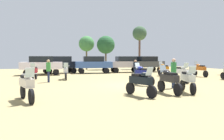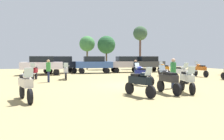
{
  "view_description": "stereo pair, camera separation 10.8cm",
  "coord_description": "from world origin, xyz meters",
  "px_view_note": "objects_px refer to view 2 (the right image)",
  "views": [
    {
      "loc": [
        -6.62,
        -14.22,
        1.92
      ],
      "look_at": [
        -0.38,
        4.02,
        0.84
      ],
      "focal_mm": 36.82,
      "sensor_mm": 36.0,
      "label": 1
    },
    {
      "loc": [
        -6.52,
        -14.26,
        1.92
      ],
      "look_at": [
        -0.38,
        4.02,
        0.84
      ],
      "focal_mm": 36.82,
      "sensor_mm": 36.0,
      "label": 2
    }
  ],
  "objects_px": {
    "motorcycle_9": "(187,79)",
    "person_3": "(48,69)",
    "tree_3": "(87,44)",
    "motorcycle_4": "(164,69)",
    "motorcycle_13": "(168,80)",
    "car_5": "(147,63)",
    "person_2": "(136,67)",
    "motorcycle_6": "(142,74)",
    "person_1": "(173,71)",
    "motorcycle_12": "(66,71)",
    "car_1": "(94,63)",
    "tree_5": "(140,34)",
    "motorcycle_1": "(181,73)",
    "motorcycle_5": "(140,82)",
    "tree_1": "(106,45)",
    "motorcycle_8": "(26,85)",
    "car_2": "(60,63)",
    "car_3": "(42,64)",
    "motorcycle_10": "(200,69)",
    "car_4": "(126,63)",
    "motorcycle_3": "(34,72)"
  },
  "relations": [
    {
      "from": "motorcycle_6",
      "to": "motorcycle_12",
      "type": "xyz_separation_m",
      "value": [
        -4.4,
        5.73,
        -0.03
      ]
    },
    {
      "from": "motorcycle_6",
      "to": "person_1",
      "type": "xyz_separation_m",
      "value": [
        1.12,
        -1.93,
        0.33
      ]
    },
    {
      "from": "motorcycle_8",
      "to": "car_4",
      "type": "xyz_separation_m",
      "value": [
        11.25,
        16.21,
        0.44
      ]
    },
    {
      "from": "motorcycle_9",
      "to": "tree_1",
      "type": "xyz_separation_m",
      "value": [
        2.71,
        23.43,
        3.06
      ]
    },
    {
      "from": "motorcycle_5",
      "to": "motorcycle_13",
      "type": "bearing_deg",
      "value": 171.44
    },
    {
      "from": "car_2",
      "to": "person_3",
      "type": "relative_size",
      "value": 2.66
    },
    {
      "from": "car_3",
      "to": "person_1",
      "type": "xyz_separation_m",
      "value": [
        7.28,
        -13.38,
        -0.1
      ]
    },
    {
      "from": "car_5",
      "to": "person_2",
      "type": "height_order",
      "value": "car_5"
    },
    {
      "from": "motorcycle_3",
      "to": "motorcycle_10",
      "type": "relative_size",
      "value": 0.94
    },
    {
      "from": "motorcycle_12",
      "to": "car_1",
      "type": "bearing_deg",
      "value": -115.77
    },
    {
      "from": "person_1",
      "to": "tree_5",
      "type": "height_order",
      "value": "tree_5"
    },
    {
      "from": "motorcycle_5",
      "to": "motorcycle_8",
      "type": "bearing_deg",
      "value": -20.48
    },
    {
      "from": "motorcycle_9",
      "to": "tree_5",
      "type": "distance_m",
      "value": 25.04
    },
    {
      "from": "tree_1",
      "to": "car_4",
      "type": "bearing_deg",
      "value": -86.49
    },
    {
      "from": "motorcycle_5",
      "to": "motorcycle_6",
      "type": "bearing_deg",
      "value": -133.8
    },
    {
      "from": "motorcycle_10",
      "to": "motorcycle_13",
      "type": "xyz_separation_m",
      "value": [
        -8.76,
        -8.14,
        -0.0
      ]
    },
    {
      "from": "motorcycle_10",
      "to": "motorcycle_6",
      "type": "bearing_deg",
      "value": -150.56
    },
    {
      "from": "person_2",
      "to": "tree_3",
      "type": "height_order",
      "value": "tree_3"
    },
    {
      "from": "tree_1",
      "to": "motorcycle_5",
      "type": "bearing_deg",
      "value": -103.33
    },
    {
      "from": "motorcycle_4",
      "to": "motorcycle_13",
      "type": "xyz_separation_m",
      "value": [
        -5.61,
        -9.61,
        0.0
      ]
    },
    {
      "from": "car_1",
      "to": "car_4",
      "type": "bearing_deg",
      "value": -79.86
    },
    {
      "from": "car_4",
      "to": "person_3",
      "type": "relative_size",
      "value": 2.57
    },
    {
      "from": "car_1",
      "to": "car_3",
      "type": "relative_size",
      "value": 1.01
    },
    {
      "from": "motorcycle_12",
      "to": "car_4",
      "type": "bearing_deg",
      "value": -134.52
    },
    {
      "from": "motorcycle_5",
      "to": "motorcycle_8",
      "type": "height_order",
      "value": "motorcycle_8"
    },
    {
      "from": "motorcycle_9",
      "to": "car_4",
      "type": "xyz_separation_m",
      "value": [
        3.15,
        16.37,
        0.45
      ]
    },
    {
      "from": "motorcycle_12",
      "to": "tree_5",
      "type": "xyz_separation_m",
      "value": [
        13.51,
        13.73,
        4.86
      ]
    },
    {
      "from": "motorcycle_9",
      "to": "motorcycle_13",
      "type": "height_order",
      "value": "motorcycle_13"
    },
    {
      "from": "motorcycle_8",
      "to": "car_1",
      "type": "height_order",
      "value": "car_1"
    },
    {
      "from": "motorcycle_6",
      "to": "tree_1",
      "type": "height_order",
      "value": "tree_1"
    },
    {
      "from": "car_2",
      "to": "person_3",
      "type": "xyz_separation_m",
      "value": [
        -1.87,
        -9.71,
        -0.16
      ]
    },
    {
      "from": "car_1",
      "to": "car_2",
      "type": "distance_m",
      "value": 3.97
    },
    {
      "from": "motorcycle_3",
      "to": "person_1",
      "type": "bearing_deg",
      "value": 145.39
    },
    {
      "from": "motorcycle_3",
      "to": "person_1",
      "type": "distance_m",
      "value": 11.3
    },
    {
      "from": "motorcycle_5",
      "to": "tree_5",
      "type": "height_order",
      "value": "tree_5"
    },
    {
      "from": "motorcycle_9",
      "to": "person_3",
      "type": "relative_size",
      "value": 1.26
    },
    {
      "from": "motorcycle_10",
      "to": "car_2",
      "type": "bearing_deg",
      "value": 145.25
    },
    {
      "from": "motorcycle_1",
      "to": "motorcycle_5",
      "type": "distance_m",
      "value": 7.11
    },
    {
      "from": "motorcycle_8",
      "to": "car_2",
      "type": "relative_size",
      "value": 0.48
    },
    {
      "from": "motorcycle_8",
      "to": "motorcycle_12",
      "type": "relative_size",
      "value": 1.06
    },
    {
      "from": "motorcycle_9",
      "to": "car_1",
      "type": "xyz_separation_m",
      "value": [
        -1.08,
        16.19,
        0.45
      ]
    },
    {
      "from": "motorcycle_6",
      "to": "car_3",
      "type": "xyz_separation_m",
      "value": [
        -6.17,
        11.45,
        0.43
      ]
    },
    {
      "from": "car_5",
      "to": "person_1",
      "type": "distance_m",
      "value": 15.35
    },
    {
      "from": "car_5",
      "to": "person_2",
      "type": "bearing_deg",
      "value": 143.42
    },
    {
      "from": "person_2",
      "to": "motorcycle_8",
      "type": "bearing_deg",
      "value": -88.93
    },
    {
      "from": "car_2",
      "to": "car_3",
      "type": "bearing_deg",
      "value": 124.16
    },
    {
      "from": "car_3",
      "to": "person_2",
      "type": "relative_size",
      "value": 2.69
    },
    {
      "from": "motorcycle_12",
      "to": "car_2",
      "type": "relative_size",
      "value": 0.45
    },
    {
      "from": "car_1",
      "to": "tree_3",
      "type": "bearing_deg",
      "value": 0.86
    },
    {
      "from": "person_3",
      "to": "tree_3",
      "type": "xyz_separation_m",
      "value": [
        6.61,
        16.54,
        2.9
      ]
    }
  ]
}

